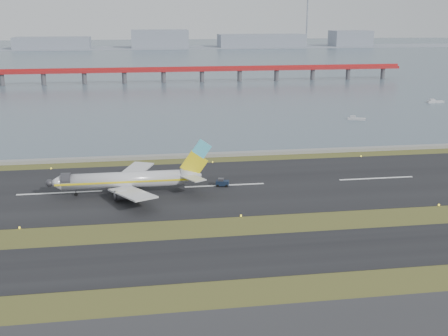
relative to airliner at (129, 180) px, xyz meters
The scene contains 11 objects.
ground 35.92m from the airliner, 49.20° to the right, with size 1000.00×1000.00×0.00m, color #384719.
taxiway_strip 45.64m from the airliner, 59.12° to the right, with size 1000.00×18.00×0.10m, color black.
runway_strip 23.79m from the airliner, ahead, with size 1000.00×45.00×0.10m, color black.
seawall 40.49m from the airliner, 54.66° to the left, with size 1000.00×2.50×1.00m, color gray.
bay_water 433.58m from the airliner, 86.91° to the left, with size 1400.00×800.00×1.30m, color #4C5D6C.
red_pier 227.15m from the airliner, 78.99° to the left, with size 260.00×5.00×10.20m.
far_shoreline 594.10m from the airliner, 86.43° to the left, with size 1400.00×80.00×60.50m.
airliner is the anchor object (origin of this frame).
pushback_tug 22.96m from the airliner, ahead, with size 3.51×2.53×2.03m.
workboat_near 122.52m from the airliner, 42.92° to the left, with size 7.28×4.95×1.70m.
workboat_far 188.21m from the airliner, 39.90° to the left, with size 7.99×2.80×1.92m.
Camera 1 is at (-20.68, -102.26, 41.51)m, focal length 45.00 mm.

